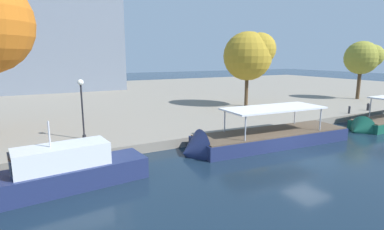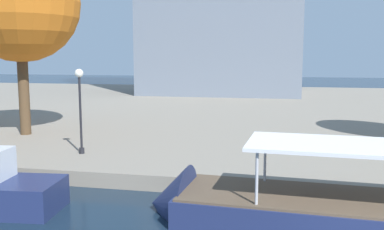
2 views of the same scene
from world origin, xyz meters
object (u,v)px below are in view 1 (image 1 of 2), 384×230
object	(u,v)px
motor_yacht_0	(37,182)
mooring_bollard_1	(349,109)
tour_boat_1	(260,141)
tree_2	(251,55)
mooring_bollard_0	(368,106)
tree_3	(363,58)
lamp_post	(82,101)

from	to	relation	value
motor_yacht_0	mooring_bollard_1	world-z (taller)	motor_yacht_0
tour_boat_1	tree_2	world-z (taller)	tree_2
motor_yacht_0	mooring_bollard_0	size ratio (longest dim) A/B	13.33
mooring_bollard_1	mooring_bollard_0	bearing A→B (deg)	2.90
mooring_bollard_0	tree_2	bearing A→B (deg)	138.17
tour_boat_1	tree_2	xyz separation A→B (m)	(8.46, 11.94, 6.43)
motor_yacht_0	tree_2	xyz separation A→B (m)	(23.50, 13.09, 6.19)
tree_3	lamp_post	bearing A→B (deg)	-174.24
tree_2	motor_yacht_0	bearing A→B (deg)	-150.88
mooring_bollard_0	tree_3	size ratio (longest dim) A/B	0.10
tree_3	tour_boat_1	bearing A→B (deg)	-160.08
mooring_bollard_1	tree_3	distance (m)	14.33
mooring_bollard_0	mooring_bollard_1	distance (m)	3.58
mooring_bollard_1	tree_2	bearing A→B (deg)	124.84
lamp_post	tree_2	xyz separation A→B (m)	(20.21, 6.25, 3.29)
mooring_bollard_1	lamp_post	bearing A→B (deg)	174.13
lamp_post	tree_3	bearing A→B (deg)	5.76
lamp_post	tree_2	world-z (taller)	tree_2
mooring_bollard_1	lamp_post	distance (m)	26.70
lamp_post	tree_2	distance (m)	21.41
motor_yacht_0	mooring_bollard_0	bearing A→B (deg)	-178.10
mooring_bollard_1	motor_yacht_0	bearing A→B (deg)	-172.11
mooring_bollard_1	tree_3	world-z (taller)	tree_3
mooring_bollard_0	tree_2	size ratio (longest dim) A/B	0.09
motor_yacht_0	tree_2	bearing A→B (deg)	-156.33
motor_yacht_0	tour_boat_1	bearing A→B (deg)	178.93
lamp_post	tree_2	bearing A→B (deg)	17.19
motor_yacht_0	tree_3	world-z (taller)	tree_3
tour_boat_1	tree_3	distance (m)	28.60
mooring_bollard_1	tree_2	world-z (taller)	tree_2
motor_yacht_0	lamp_post	size ratio (longest dim) A/B	2.54
motor_yacht_0	mooring_bollard_0	world-z (taller)	motor_yacht_0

